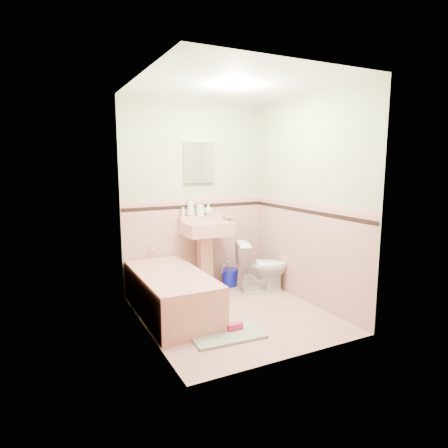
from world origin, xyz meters
name	(u,v)px	position (x,y,z in m)	size (l,w,h in m)	color
floor	(234,314)	(0.00, 0.00, 0.00)	(2.20, 2.20, 0.00)	tan
ceiling	(235,84)	(0.00, 0.00, 2.50)	(2.20, 2.20, 0.00)	white
wall_back	(195,197)	(0.00, 1.10, 1.25)	(2.50, 2.50, 0.00)	beige
wall_front	(297,217)	(0.00, -1.10, 1.25)	(2.50, 2.50, 0.00)	beige
wall_left	(144,210)	(-1.00, 0.00, 1.25)	(2.50, 2.50, 0.00)	beige
wall_right	(308,200)	(1.00, 0.00, 1.25)	(2.50, 2.50, 0.00)	beige
wainscot_back	(196,244)	(0.00, 1.09, 0.60)	(2.00, 2.00, 0.00)	tan
wainscot_front	(294,292)	(0.00, -1.09, 0.60)	(2.00, 2.00, 0.00)	tan
wainscot_left	(147,274)	(-0.99, 0.00, 0.60)	(2.20, 2.20, 0.00)	tan
wainscot_right	(305,253)	(0.99, 0.00, 0.60)	(2.20, 2.20, 0.00)	tan
accent_back	(196,206)	(0.00, 1.08, 1.12)	(2.00, 2.00, 0.00)	black
accent_front	(295,232)	(0.00, -1.08, 1.12)	(2.00, 2.00, 0.00)	black
accent_left	(146,223)	(-0.98, 0.00, 1.12)	(2.20, 2.20, 0.00)	black
accent_right	(306,211)	(0.98, 0.00, 1.12)	(2.20, 2.20, 0.00)	black
cap_back	(196,199)	(0.00, 1.08, 1.22)	(2.00, 2.00, 0.00)	tan
cap_front	(296,221)	(0.00, -1.08, 1.22)	(2.00, 2.00, 0.00)	tan
cap_left	(146,213)	(-0.98, 0.00, 1.22)	(2.20, 2.20, 0.00)	tan
cap_right	(306,203)	(0.98, 0.00, 1.22)	(2.20, 2.20, 0.00)	tan
bathtub	(171,295)	(-0.63, 0.33, 0.23)	(0.70, 1.50, 0.45)	tan
tub_faucet	(152,247)	(-0.63, 1.05, 0.63)	(0.04, 0.04, 0.12)	silver
sink	(207,257)	(0.05, 0.86, 0.47)	(0.60, 0.49, 0.94)	tan
sink_faucet	(202,219)	(0.05, 1.00, 0.95)	(0.02, 0.02, 0.10)	silver
medicine_cabinet	(199,163)	(0.05, 1.07, 1.70)	(0.42, 0.04, 0.53)	white
soap_dish	(228,217)	(0.47, 1.06, 0.95)	(0.12, 0.07, 0.04)	tan
soap_bottle_left	(191,206)	(-0.10, 1.04, 1.13)	(0.10, 0.10, 0.25)	#B2B2B2
soap_bottle_mid	(200,208)	(0.03, 1.04, 1.10)	(0.09, 0.09, 0.20)	#B2B2B2
soap_bottle_right	(208,209)	(0.16, 1.04, 1.08)	(0.12, 0.12, 0.15)	#B2B2B2
tube	(183,212)	(-0.20, 1.04, 1.06)	(0.04, 0.04, 0.12)	white
toilet	(262,266)	(0.70, 0.53, 0.34)	(0.38, 0.66, 0.68)	white
bucket	(230,278)	(0.43, 0.91, 0.12)	(0.24, 0.24, 0.24)	#0E17B3
bath_mat	(226,333)	(-0.33, -0.44, 0.01)	(0.71, 0.47, 0.03)	gray
shoe	(235,326)	(-0.22, -0.42, 0.06)	(0.16, 0.08, 0.07)	#BF1E59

